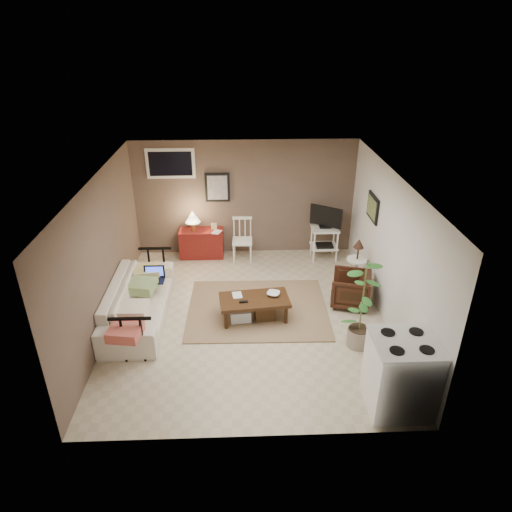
{
  "coord_description": "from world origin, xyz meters",
  "views": [
    {
      "loc": [
        -0.11,
        -6.37,
        4.39
      ],
      "look_at": [
        0.15,
        0.35,
        0.96
      ],
      "focal_mm": 32.0,
      "sensor_mm": 36.0,
      "label": 1
    }
  ],
  "objects_px": {
    "sofa": "(138,295)",
    "red_console": "(201,241)",
    "stove": "(401,374)",
    "tv_stand": "(325,232)",
    "side_table": "(357,258)",
    "coffee_table": "(254,307)",
    "armchair": "(351,288)",
    "potted_plant": "(363,301)",
    "spindle_chair": "(242,241)"
  },
  "relations": [
    {
      "from": "coffee_table",
      "to": "red_console",
      "type": "relative_size",
      "value": 1.14
    },
    {
      "from": "stove",
      "to": "armchair",
      "type": "bearing_deg",
      "value": 91.63
    },
    {
      "from": "sofa",
      "to": "side_table",
      "type": "distance_m",
      "value": 3.89
    },
    {
      "from": "spindle_chair",
      "to": "armchair",
      "type": "relative_size",
      "value": 1.35
    },
    {
      "from": "tv_stand",
      "to": "armchair",
      "type": "bearing_deg",
      "value": -84.89
    },
    {
      "from": "stove",
      "to": "potted_plant",
      "type": "bearing_deg",
      "value": 99.04
    },
    {
      "from": "potted_plant",
      "to": "armchair",
      "type": "bearing_deg",
      "value": 83.57
    },
    {
      "from": "tv_stand",
      "to": "side_table",
      "type": "bearing_deg",
      "value": -73.13
    },
    {
      "from": "side_table",
      "to": "armchair",
      "type": "xyz_separation_m",
      "value": [
        -0.21,
        -0.54,
        -0.29
      ]
    },
    {
      "from": "tv_stand",
      "to": "potted_plant",
      "type": "bearing_deg",
      "value": -89.44
    },
    {
      "from": "sofa",
      "to": "tv_stand",
      "type": "bearing_deg",
      "value": -59.13
    },
    {
      "from": "sofa",
      "to": "armchair",
      "type": "bearing_deg",
      "value": -85.55
    },
    {
      "from": "coffee_table",
      "to": "armchair",
      "type": "relative_size",
      "value": 1.8
    },
    {
      "from": "sofa",
      "to": "stove",
      "type": "distance_m",
      "value": 4.22
    },
    {
      "from": "side_table",
      "to": "potted_plant",
      "type": "relative_size",
      "value": 0.67
    },
    {
      "from": "sofa",
      "to": "potted_plant",
      "type": "relative_size",
      "value": 1.52
    },
    {
      "from": "red_console",
      "to": "stove",
      "type": "xyz_separation_m",
      "value": [
        2.78,
        -4.35,
        0.15
      ]
    },
    {
      "from": "tv_stand",
      "to": "stove",
      "type": "relative_size",
      "value": 1.11
    },
    {
      "from": "spindle_chair",
      "to": "potted_plant",
      "type": "bearing_deg",
      "value": -59.67
    },
    {
      "from": "sofa",
      "to": "spindle_chair",
      "type": "bearing_deg",
      "value": -39.93
    },
    {
      "from": "tv_stand",
      "to": "stove",
      "type": "xyz_separation_m",
      "value": [
        0.23,
        -4.16,
        -0.09
      ]
    },
    {
      "from": "spindle_chair",
      "to": "stove",
      "type": "bearing_deg",
      "value": -65.37
    },
    {
      "from": "tv_stand",
      "to": "potted_plant",
      "type": "xyz_separation_m",
      "value": [
        0.03,
        -2.92,
        0.19
      ]
    },
    {
      "from": "side_table",
      "to": "stove",
      "type": "bearing_deg",
      "value": -92.85
    },
    {
      "from": "spindle_chair",
      "to": "side_table",
      "type": "bearing_deg",
      "value": -31.2
    },
    {
      "from": "coffee_table",
      "to": "potted_plant",
      "type": "relative_size",
      "value": 0.79
    },
    {
      "from": "spindle_chair",
      "to": "tv_stand",
      "type": "bearing_deg",
      "value": -0.76
    },
    {
      "from": "tv_stand",
      "to": "armchair",
      "type": "xyz_separation_m",
      "value": [
        0.16,
        -1.77,
        -0.28
      ]
    },
    {
      "from": "tv_stand",
      "to": "stove",
      "type": "height_order",
      "value": "tv_stand"
    },
    {
      "from": "armchair",
      "to": "stove",
      "type": "relative_size",
      "value": 0.64
    },
    {
      "from": "red_console",
      "to": "potted_plant",
      "type": "distance_m",
      "value": 4.07
    },
    {
      "from": "red_console",
      "to": "armchair",
      "type": "bearing_deg",
      "value": -35.82
    },
    {
      "from": "armchair",
      "to": "potted_plant",
      "type": "distance_m",
      "value": 1.25
    },
    {
      "from": "spindle_chair",
      "to": "tv_stand",
      "type": "distance_m",
      "value": 1.7
    },
    {
      "from": "armchair",
      "to": "stove",
      "type": "height_order",
      "value": "stove"
    },
    {
      "from": "stove",
      "to": "red_console",
      "type": "bearing_deg",
      "value": 122.59
    },
    {
      "from": "spindle_chair",
      "to": "stove",
      "type": "relative_size",
      "value": 0.86
    },
    {
      "from": "sofa",
      "to": "spindle_chair",
      "type": "xyz_separation_m",
      "value": [
        1.73,
        2.07,
        -0.03
      ]
    },
    {
      "from": "red_console",
      "to": "side_table",
      "type": "height_order",
      "value": "red_console"
    },
    {
      "from": "stove",
      "to": "coffee_table",
      "type": "bearing_deg",
      "value": 131.38
    },
    {
      "from": "red_console",
      "to": "stove",
      "type": "bearing_deg",
      "value": -57.41
    },
    {
      "from": "coffee_table",
      "to": "potted_plant",
      "type": "height_order",
      "value": "potted_plant"
    },
    {
      "from": "potted_plant",
      "to": "stove",
      "type": "distance_m",
      "value": 1.29
    },
    {
      "from": "spindle_chair",
      "to": "stove",
      "type": "xyz_separation_m",
      "value": [
        1.92,
        -4.19,
        0.1
      ]
    },
    {
      "from": "coffee_table",
      "to": "side_table",
      "type": "bearing_deg",
      "value": 26.27
    },
    {
      "from": "sofa",
      "to": "red_console",
      "type": "distance_m",
      "value": 2.4
    },
    {
      "from": "armchair",
      "to": "spindle_chair",
      "type": "bearing_deg",
      "value": -118.88
    },
    {
      "from": "side_table",
      "to": "stove",
      "type": "relative_size",
      "value": 0.97
    },
    {
      "from": "spindle_chair",
      "to": "armchair",
      "type": "height_order",
      "value": "spindle_chair"
    },
    {
      "from": "stove",
      "to": "tv_stand",
      "type": "bearing_deg",
      "value": 93.11
    }
  ]
}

